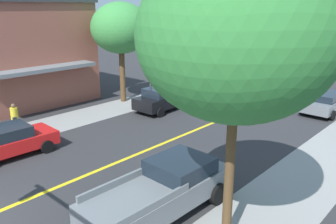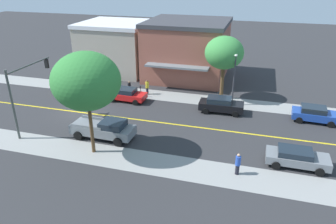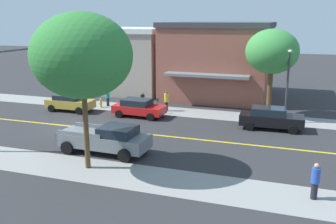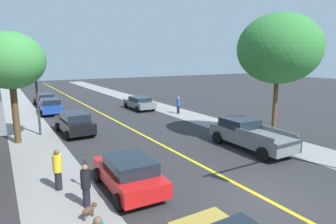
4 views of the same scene
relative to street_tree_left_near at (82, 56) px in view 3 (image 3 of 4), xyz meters
name	(u,v)px [view 3 (image 3 of 4)]	position (x,y,z in m)	size (l,w,h in m)	color
ground_plane	(74,126)	(-6.73, -5.21, -6.11)	(140.00, 140.00, 0.00)	#2D2D30
sidewalk_left	(116,107)	(-13.73, -5.21, -6.11)	(3.10, 126.00, 0.01)	gray
sidewalk_right	(8,158)	(0.27, -5.21, -6.11)	(3.10, 126.00, 0.01)	gray
road_centerline_stripe	(74,126)	(-6.73, -5.21, -6.11)	(0.20, 126.00, 0.00)	yellow
pale_office_building	(128,59)	(-21.78, -7.58, -2.60)	(8.98, 9.43, 6.99)	#A39989
brick_apartment_block	(219,60)	(-21.76, 2.81, -2.29)	(11.57, 10.55, 7.62)	#935142
street_tree_left_near	(82,56)	(0.00, 0.00, 0.00)	(5.22, 5.22, 8.34)	brown
street_tree_right_corner	(272,52)	(-14.71, 8.51, -0.75)	(4.25, 4.25, 7.20)	brown
fire_hydrant	(101,103)	(-12.99, -6.32, -5.69)	(0.44, 0.24, 0.86)	yellow
parking_meter	(158,103)	(-12.62, -0.60, -5.22)	(0.12, 0.18, 1.35)	#4C4C51
street_lamp	(288,77)	(-13.18, 9.90, -2.53)	(0.70, 0.36, 5.69)	#38383D
red_sedan_left_curb	(139,107)	(-11.10, -1.72, -5.34)	(2.24, 4.35, 1.47)	red
black_sedan_left_curb	(271,118)	(-10.89, 8.95, -5.27)	(2.20, 4.63, 1.61)	black
gold_sedan_left_curb	(70,102)	(-10.92, -8.25, -5.34)	(1.96, 4.20, 1.45)	#B29338
grey_pickup_truck	(106,139)	(-2.43, -0.17, -5.22)	(2.40, 5.69, 1.75)	slate
pedestrian_yellow_shirt	(166,101)	(-13.67, -0.16, -5.17)	(0.38, 0.38, 1.79)	black
pedestrian_blue_shirt	(315,180)	(-0.07, 11.60, -5.21)	(0.39, 0.39, 1.72)	black
pedestrian_teal_shirt	(108,97)	(-13.70, -5.97, -5.21)	(0.35, 0.35, 1.71)	black
pedestrian_black_shirt	(143,101)	(-13.02, -2.17, -5.24)	(0.37, 0.37, 1.66)	black
small_dog	(134,106)	(-13.16, -3.03, -5.79)	(0.63, 0.44, 0.48)	#4C3828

